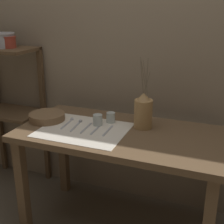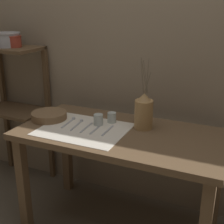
{
  "view_description": "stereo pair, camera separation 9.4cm",
  "coord_description": "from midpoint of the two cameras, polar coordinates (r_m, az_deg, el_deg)",
  "views": [
    {
      "loc": [
        0.6,
        -1.67,
        1.46
      ],
      "look_at": [
        -0.06,
        0.0,
        0.83
      ],
      "focal_mm": 50.0,
      "sensor_mm": 36.0,
      "label": 1
    },
    {
      "loc": [
        0.68,
        -1.63,
        1.46
      ],
      "look_at": [
        -0.06,
        0.0,
        0.83
      ],
      "focal_mm": 50.0,
      "sensor_mm": 36.0,
      "label": 2
    }
  ],
  "objects": [
    {
      "name": "glass_tumbler_far",
      "position": [
        2.05,
        -1.55,
        -1.01
      ],
      "size": [
        0.06,
        0.06,
        0.07
      ],
      "color": "#B7C1BC",
      "rests_on": "wooden_table"
    },
    {
      "name": "fork_outer",
      "position": [
        1.93,
        -2.17,
        -3.44
      ],
      "size": [
        0.02,
        0.17,
        0.0
      ],
      "color": "#A8A8AD",
      "rests_on": "wooden_table"
    },
    {
      "name": "fork_inner",
      "position": [
        1.97,
        -6.13,
        -2.95
      ],
      "size": [
        0.02,
        0.17,
        0.0
      ],
      "color": "#A8A8AD",
      "rests_on": "wooden_table"
    },
    {
      "name": "metal_pot_large",
      "position": [
        2.54,
        -20.8,
        12.25
      ],
      "size": [
        0.22,
        0.22,
        0.11
      ],
      "color": "#A8A8AD",
      "rests_on": "wooden_shelf_unit"
    },
    {
      "name": "wooden_shelf_unit",
      "position": [
        2.64,
        -19.16,
        3.61
      ],
      "size": [
        0.51,
        0.32,
        1.15
      ],
      "color": "brown",
      "rests_on": "ground_plane"
    },
    {
      "name": "pitcher_with_flowers",
      "position": [
        1.95,
        4.37,
        0.06
      ],
      "size": [
        0.11,
        0.11,
        0.44
      ],
      "color": "#A87F4C",
      "rests_on": "wooden_table"
    },
    {
      "name": "knife_center",
      "position": [
        1.95,
        -4.32,
        -3.18
      ],
      "size": [
        0.02,
        0.17,
        0.0
      ],
      "color": "#A8A8AD",
      "rests_on": "wooden_table"
    },
    {
      "name": "glass_tumbler_near",
      "position": [
        2.01,
        -3.98,
        -1.45
      ],
      "size": [
        0.06,
        0.06,
        0.07
      ],
      "color": "#B7C1BC",
      "rests_on": "wooden_table"
    },
    {
      "name": "stone_wall_back",
      "position": [
        2.2,
        4.47,
        12.42
      ],
      "size": [
        7.0,
        0.06,
        2.4
      ],
      "color": "gray",
      "rests_on": "ground_plane"
    },
    {
      "name": "wooden_table",
      "position": [
        1.97,
        0.24,
        -6.29
      ],
      "size": [
        1.28,
        0.65,
        0.71
      ],
      "color": "brown",
      "rests_on": "ground_plane"
    },
    {
      "name": "wooden_bowl",
      "position": [
        2.15,
        -13.08,
        -0.91
      ],
      "size": [
        0.24,
        0.24,
        0.05
      ],
      "color": "brown",
      "rests_on": "wooden_table"
    },
    {
      "name": "spoon_inner",
      "position": [
        2.06,
        -7.43,
        -2.03
      ],
      "size": [
        0.04,
        0.18,
        0.02
      ],
      "color": "#A8A8AD",
      "rests_on": "wooden_table"
    },
    {
      "name": "metal_pot_small",
      "position": [
        2.49,
        -19.56,
        12.03
      ],
      "size": [
        0.12,
        0.12,
        0.09
      ],
      "color": "#9E3828",
      "rests_on": "wooden_shelf_unit"
    },
    {
      "name": "linen_cloth",
      "position": [
        1.96,
        -6.54,
        -3.23
      ],
      "size": [
        0.54,
        0.44,
        0.0
      ],
      "color": "silver",
      "rests_on": "wooden_table"
    },
    {
      "name": "spoon_outer",
      "position": [
        2.1,
        -8.95,
        -1.64
      ],
      "size": [
        0.03,
        0.18,
        0.02
      ],
      "color": "#A8A8AD",
      "rests_on": "wooden_table"
    }
  ]
}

